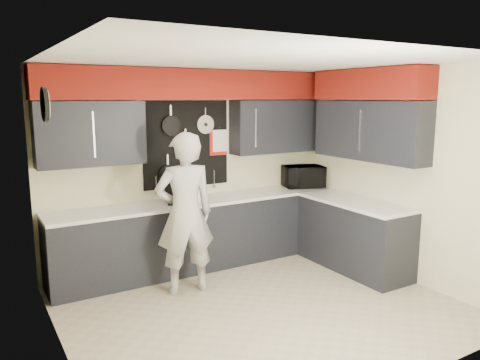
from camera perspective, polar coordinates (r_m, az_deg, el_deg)
ground at (r=5.26m, az=2.44°, el=-15.16°), size 4.00×4.00×0.00m
back_wall_assembly at (r=6.17m, az=-5.60°, el=7.86°), size 4.00×0.36×2.60m
right_wall_assembly at (r=6.17m, az=15.84°, el=6.90°), size 0.36×3.50×2.60m
left_wall_assembly at (r=4.14m, az=-21.34°, el=-3.30°), size 0.05×3.50×2.60m
base_cabinets at (r=6.24m, az=0.54°, el=-6.55°), size 3.95×2.20×0.92m
microwave at (r=7.01m, az=7.72°, el=0.43°), size 0.67×0.55×0.32m
knife_block at (r=6.18m, az=-5.18°, el=-1.20°), size 0.14×0.14×0.24m
utensil_crock at (r=6.15m, az=-5.03°, el=-1.59°), size 0.13×0.13×0.17m
coffee_maker at (r=5.94m, az=-8.09°, el=-1.22°), size 0.24×0.27×0.33m
person at (r=5.37m, az=-6.73°, el=-4.11°), size 0.73×0.53×1.86m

